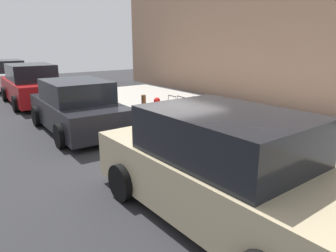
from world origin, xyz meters
TOP-DOWN VIEW (x-y plane):
  - ground_plane at (0.00, 0.00)m, footprint 40.00×40.00m
  - sidewalk_curb at (0.00, -2.50)m, footprint 18.00×5.00m
  - suitcase_olive_0 at (-3.67, -0.59)m, footprint 0.35×0.23m
  - suitcase_silver_1 at (-3.14, -0.66)m, footprint 0.50×0.24m
  - suitcase_navy_2 at (-2.62, -0.59)m, footprint 0.35×0.24m
  - suitcase_teal_3 at (-2.14, -0.65)m, footprint 0.43×0.24m
  - suitcase_black_4 at (-1.61, -0.70)m, footprint 0.46×0.28m
  - suitcase_maroon_5 at (-1.04, -0.70)m, footprint 0.49×0.24m
  - suitcase_red_6 at (-0.48, -0.72)m, footprint 0.47×0.23m
  - suitcase_olive_7 at (0.08, -0.57)m, footprint 0.47×0.27m
  - suitcase_silver_8 at (0.60, -0.64)m, footprint 0.41×0.24m
  - fire_hydrant at (1.41, -0.64)m, footprint 0.39×0.21m
  - bollard_post at (1.98, -0.49)m, footprint 0.15×0.15m
  - parked_car_beige_0 at (-3.81, 1.72)m, footprint 4.62×2.16m
  - parked_car_charcoal_1 at (2.17, 1.72)m, footprint 4.26×2.12m
  - parked_car_red_2 at (7.47, 1.72)m, footprint 4.49×2.17m
  - parked_car_white_3 at (13.09, 1.72)m, footprint 4.72×2.15m

SIDE VIEW (x-z plane):
  - ground_plane at x=0.00m, z-range 0.00..0.00m
  - sidewalk_curb at x=0.00m, z-range 0.00..0.14m
  - suitcase_maroon_5 at x=-1.04m, z-range 0.04..0.77m
  - suitcase_silver_1 at x=-3.14m, z-range 0.11..0.77m
  - suitcase_olive_7 at x=0.08m, z-range -0.01..0.96m
  - suitcase_olive_0 at x=-3.67m, z-range 0.11..0.85m
  - suitcase_silver_8 at x=0.60m, z-range 0.02..0.95m
  - suitcase_navy_2 at x=-2.62m, z-range -0.02..1.00m
  - suitcase_red_6 at x=-0.48m, z-range -0.02..1.01m
  - suitcase_teal_3 at x=-2.14m, z-range -0.01..1.03m
  - suitcase_black_4 at x=-1.61m, z-range 0.11..0.93m
  - bollard_post at x=1.98m, z-range 0.14..0.90m
  - fire_hydrant at x=1.41m, z-range 0.16..0.90m
  - parked_car_charcoal_1 at x=2.17m, z-range -0.04..1.49m
  - parked_car_white_3 at x=13.09m, z-range -0.05..1.56m
  - parked_car_beige_0 at x=-3.81m, z-range -0.06..1.62m
  - parked_car_red_2 at x=7.47m, z-range -0.06..1.64m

